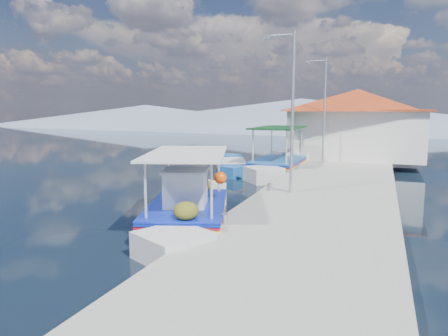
% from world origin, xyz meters
% --- Properties ---
extents(ground, '(160.00, 160.00, 0.00)m').
position_xyz_m(ground, '(0.00, 0.00, 0.00)').
color(ground, black).
rests_on(ground, ground).
extents(quay, '(5.00, 44.00, 0.50)m').
position_xyz_m(quay, '(5.90, 6.00, 0.25)').
color(quay, '#9B9991').
rests_on(quay, ground).
extents(bollards, '(0.20, 17.20, 0.30)m').
position_xyz_m(bollards, '(3.80, 5.25, 0.65)').
color(bollards, '#A5A8AD').
rests_on(bollards, quay).
extents(main_caique, '(3.95, 7.51, 2.61)m').
position_xyz_m(main_caique, '(2.20, -1.93, 0.50)').
color(main_caique, silver).
rests_on(main_caique, ground).
extents(caique_green_canopy, '(2.51, 7.85, 2.94)m').
position_xyz_m(caique_green_canopy, '(2.38, 9.28, 0.44)').
color(caique_green_canopy, silver).
rests_on(caique_green_canopy, ground).
extents(caique_blue_hull, '(3.04, 5.17, 1.00)m').
position_xyz_m(caique_blue_hull, '(-0.40, 9.15, 0.27)').
color(caique_blue_hull, '#1C5CAC').
rests_on(caique_blue_hull, ground).
extents(harbor_building, '(10.49, 10.49, 4.40)m').
position_xyz_m(harbor_building, '(6.20, 15.00, 2.78)').
color(harbor_building, white).
rests_on(harbor_building, quay).
extents(lamp_post_near, '(1.21, 0.14, 6.00)m').
position_xyz_m(lamp_post_near, '(4.51, 2.00, 3.85)').
color(lamp_post_near, '#A5A8AD').
rests_on(lamp_post_near, quay).
extents(lamp_post_far, '(1.21, 0.14, 6.00)m').
position_xyz_m(lamp_post_far, '(4.51, 11.00, 3.85)').
color(lamp_post_far, '#A5A8AD').
rests_on(lamp_post_far, quay).
extents(mountain_ridge, '(171.40, 96.00, 5.50)m').
position_xyz_m(mountain_ridge, '(6.54, 56.00, 2.04)').
color(mountain_ridge, gray).
rests_on(mountain_ridge, ground).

